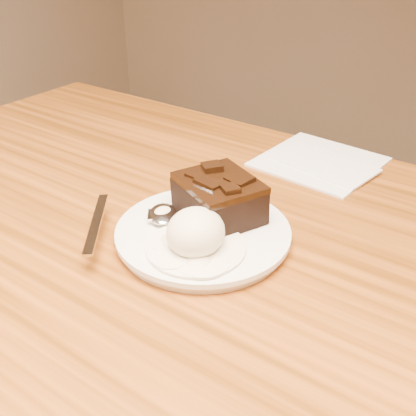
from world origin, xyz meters
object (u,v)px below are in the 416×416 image
Objects in this scene: plate at (203,235)px; spoon at (163,215)px; brownie at (219,200)px; napkin at (319,161)px; ice_cream_scoop at (196,232)px.

spoon reaches higher than plate.
brownie reaches higher than napkin.
plate is 0.05m from brownie.
ice_cream_scoop is 0.32m from napkin.
brownie is 0.49× the size of spoon.
plate reaches higher than napkin.
ice_cream_scoop is (0.02, -0.07, 0.00)m from brownie.
plate is 0.28m from napkin.
spoon is (-0.05, -0.04, -0.02)m from brownie.
plate is 2.19× the size of brownie.
spoon is (-0.05, -0.01, 0.01)m from plate.
brownie reaches higher than spoon.
ice_cream_scoop is (0.02, -0.04, 0.03)m from plate.
spoon reaches higher than napkin.
brownie is 0.56× the size of napkin.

